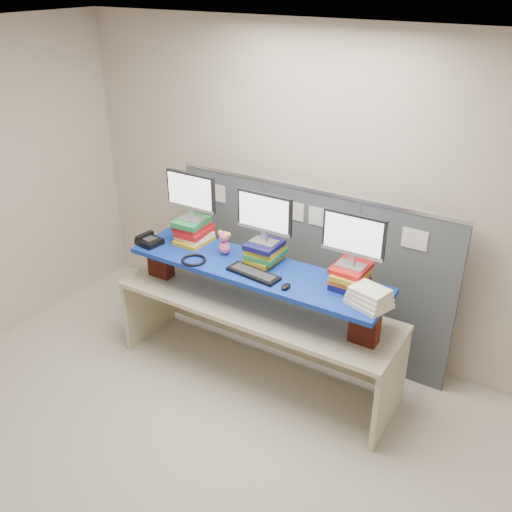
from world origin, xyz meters
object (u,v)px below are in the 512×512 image
Objects in this scene: monitor_left at (191,194)px; keyboard at (253,273)px; desk at (256,318)px; monitor_right at (354,237)px; monitor_center at (264,215)px; blue_board at (256,270)px; desk_phone at (149,241)px.

monitor_left is 0.89m from keyboard.
desk is 5.10× the size of monitor_right.
monitor_center is 0.45m from keyboard.
monitor_right reaches higher than desk.
desk is 5.10× the size of monitor_left.
blue_board is (0.00, 0.00, 0.45)m from desk.
monitor_right reaches higher than blue_board.
monitor_center is 2.22× the size of desk_phone.
monitor_left is at bearing 169.32° from keyboard.
desk_phone is (-0.99, -0.25, -0.37)m from monitor_center.
monitor_right is at bearing 15.58° from desk_phone.
monitor_right reaches higher than keyboard.
monitor_center reaches higher than desk_phone.
monitor_left is at bearing -180.00° from monitor_center.
blue_board is 10.10× the size of desk_phone.
monitor_right is 1.06× the size of keyboard.
keyboard is at bearing -161.33° from monitor_right.
desk is at bearing -9.59° from monitor_left.
keyboard is 1.04m from desk_phone.
monitor_left is at bearing 170.41° from blue_board.
monitor_left is at bearing 170.41° from desk.
monitor_center reaches higher than monitor_right.
monitor_center is (0.00, 0.12, 0.42)m from blue_board.
keyboard is at bearing -67.26° from blue_board.
monitor_right is at bearing 9.13° from blue_board.
blue_board is at bearing 14.59° from desk_phone.
monitor_left is 1.00× the size of monitor_center.
desk_phone is (-0.99, -0.13, 0.05)m from blue_board.
desk_phone is (-0.29, -0.24, -0.41)m from monitor_left.
desk is 11.31× the size of desk_phone.
keyboard is at bearing 8.02° from desk_phone.
blue_board is 4.55× the size of monitor_right.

